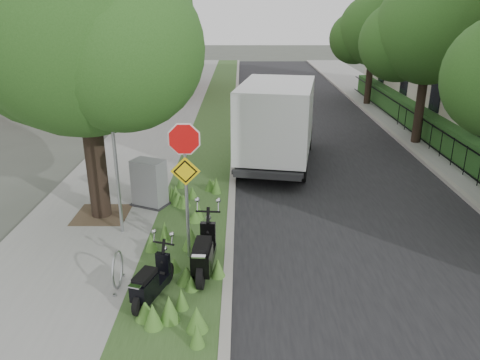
# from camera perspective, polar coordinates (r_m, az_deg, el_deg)

# --- Properties ---
(ground) EXTENTS (120.00, 120.00, 0.00)m
(ground) POSITION_cam_1_polar(r_m,az_deg,el_deg) (10.29, 1.39, -11.48)
(ground) COLOR #4C5147
(ground) RESTS_ON ground
(sidewalk_near) EXTENTS (3.50, 60.00, 0.12)m
(sidewalk_near) POSITION_cam_1_polar(r_m,az_deg,el_deg) (19.89, -11.58, 4.45)
(sidewalk_near) COLOR gray
(sidewalk_near) RESTS_ON ground
(verge) EXTENTS (2.00, 60.00, 0.12)m
(verge) POSITION_cam_1_polar(r_m,az_deg,el_deg) (19.52, -3.62, 4.53)
(verge) COLOR #334E21
(verge) RESTS_ON ground
(kerb_near) EXTENTS (0.20, 60.00, 0.13)m
(kerb_near) POSITION_cam_1_polar(r_m,az_deg,el_deg) (19.48, -0.68, 4.55)
(kerb_near) COLOR #9E9991
(kerb_near) RESTS_ON ground
(road) EXTENTS (7.00, 60.00, 0.01)m
(road) POSITION_cam_1_polar(r_m,az_deg,el_deg) (19.76, 9.55, 4.31)
(road) COLOR black
(road) RESTS_ON ground
(kerb_far) EXTENTS (0.20, 60.00, 0.13)m
(kerb_far) POSITION_cam_1_polar(r_m,az_deg,el_deg) (20.61, 19.24, 4.28)
(kerb_far) COLOR #9E9991
(kerb_far) RESTS_ON ground
(footpath_far) EXTENTS (3.20, 60.00, 0.12)m
(footpath_far) POSITION_cam_1_polar(r_m,az_deg,el_deg) (21.22, 23.59, 4.14)
(footpath_far) COLOR gray
(footpath_far) RESTS_ON ground
(street_tree_main) EXTENTS (6.21, 5.54, 7.66)m
(street_tree_main) POSITION_cam_1_polar(r_m,az_deg,el_deg) (12.22, -19.06, 16.45)
(street_tree_main) COLOR black
(street_tree_main) RESTS_ON ground
(bare_post) EXTENTS (0.08, 0.08, 4.00)m
(bare_post) POSITION_cam_1_polar(r_m,az_deg,el_deg) (11.43, -14.98, 2.88)
(bare_post) COLOR #A5A8AD
(bare_post) RESTS_ON ground
(bike_hoop) EXTENTS (0.06, 0.78, 0.77)m
(bike_hoop) POSITION_cam_1_polar(r_m,az_deg,el_deg) (9.84, -14.71, -10.50)
(bike_hoop) COLOR #A5A8AD
(bike_hoop) RESTS_ON ground
(sign_assembly) EXTENTS (0.94, 0.08, 3.22)m
(sign_assembly) POSITION_cam_1_polar(r_m,az_deg,el_deg) (9.89, -6.70, 1.95)
(sign_assembly) COLOR #A5A8AD
(sign_assembly) RESTS_ON ground
(fence_far) EXTENTS (0.04, 24.00, 1.00)m
(fence_far) POSITION_cam_1_polar(r_m,az_deg,el_deg) (20.70, 21.27, 5.83)
(fence_far) COLOR black
(fence_far) RESTS_ON ground
(hedge_far) EXTENTS (1.00, 24.00, 1.10)m
(hedge_far) POSITION_cam_1_polar(r_m,az_deg,el_deg) (20.96, 23.07, 5.76)
(hedge_far) COLOR #19481A
(hedge_far) RESTS_ON footpath_far
(brick_building) EXTENTS (9.40, 10.40, 8.30)m
(brick_building) POSITION_cam_1_polar(r_m,az_deg,el_deg) (32.11, -17.49, 17.53)
(brick_building) COLOR maroon
(brick_building) RESTS_ON ground
(far_tree_b) EXTENTS (4.83, 4.31, 6.56)m
(far_tree_b) POSITION_cam_1_polar(r_m,az_deg,el_deg) (20.11, 21.91, 16.11)
(far_tree_b) COLOR black
(far_tree_b) RESTS_ON ground
(far_tree_c) EXTENTS (4.37, 3.89, 5.93)m
(far_tree_c) POSITION_cam_1_polar(r_m,az_deg,el_deg) (27.74, 15.81, 16.80)
(far_tree_c) COLOR black
(far_tree_c) RESTS_ON ground
(scooter_near) EXTENTS (0.45, 1.84, 0.87)m
(scooter_near) POSITION_cam_1_polar(r_m,az_deg,el_deg) (9.85, -4.45, -9.46)
(scooter_near) COLOR black
(scooter_near) RESTS_ON ground
(scooter_far) EXTENTS (0.63, 1.50, 0.74)m
(scooter_far) POSITION_cam_1_polar(r_m,az_deg,el_deg) (9.20, -10.98, -12.66)
(scooter_far) COLOR black
(scooter_far) RESTS_ON ground
(box_truck) EXTENTS (3.20, 6.00, 2.58)m
(box_truck) POSITION_cam_1_polar(r_m,az_deg,el_deg) (16.60, 4.62, 7.38)
(box_truck) COLOR #262628
(box_truck) RESTS_ON ground
(utility_cabinet) EXTENTS (1.18, 1.01, 1.32)m
(utility_cabinet) POSITION_cam_1_polar(r_m,az_deg,el_deg) (13.34, -11.00, -0.45)
(utility_cabinet) COLOR #262628
(utility_cabinet) RESTS_ON ground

